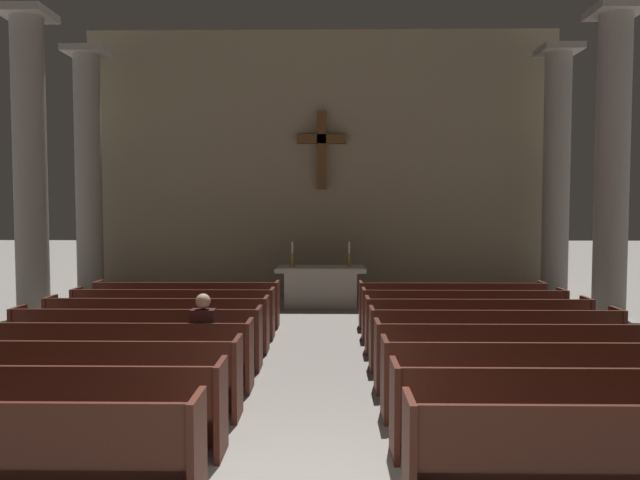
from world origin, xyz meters
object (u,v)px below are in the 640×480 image
(pew_left_row_6, at_px, (158,324))
(candlestick_right, at_px, (349,259))
(pew_right_row_8, at_px, (451,305))
(pew_left_row_8, at_px, (187,304))
(pew_left_row_4, at_px, (112,355))
(pew_right_row_7, at_px, (463,314))
(pew_left_row_2, at_px, (35,408))
(lone_worshipper, at_px, (205,339))
(column_right_third, at_px, (612,174))
(candlestick_left, at_px, (292,259))
(pew_right_row_3, at_px, (545,380))
(column_left_fourth, at_px, (89,181))
(pew_right_row_4, at_px, (516,357))
(pew_right_row_6, at_px, (477,325))
(pew_right_row_5, at_px, (494,339))
(column_left_third, at_px, (30,174))
(column_right_fourth, at_px, (556,180))
(pew_left_row_3, at_px, (80,377))
(pew_left_row_5, at_px, (138,338))
(altar, at_px, (321,286))
(pew_right_row_2, at_px, (584,411))
(pew_left_row_7, at_px, (174,313))

(pew_left_row_6, relative_size, candlestick_right, 6.16)
(pew_right_row_8, bearing_deg, pew_left_row_8, 180.00)
(pew_left_row_4, bearing_deg, pew_right_row_7, 30.51)
(pew_left_row_2, bearing_deg, lone_worshipper, 60.19)
(pew_left_row_6, xyz_separation_m, pew_right_row_8, (5.41, 2.13, 0.00))
(column_right_third, bearing_deg, candlestick_left, 159.11)
(pew_right_row_3, bearing_deg, pew_right_row_7, 90.00)
(pew_left_row_4, height_order, column_left_fourth, column_left_fourth)
(pew_left_row_4, distance_m, column_right_third, 9.96)
(pew_right_row_4, relative_size, candlestick_right, 6.16)
(pew_right_row_6, bearing_deg, pew_right_row_5, -90.00)
(column_left_third, xyz_separation_m, lone_worshipper, (4.43, -4.23, -2.45))
(pew_right_row_5, bearing_deg, column_right_fourth, 62.65)
(pew_right_row_6, xyz_separation_m, column_right_fourth, (3.19, 5.11, 2.66))
(pew_left_row_3, bearing_deg, pew_left_row_2, -90.00)
(pew_left_row_5, height_order, pew_right_row_7, same)
(pew_left_row_6, relative_size, column_right_third, 0.58)
(pew_left_row_4, bearing_deg, pew_left_row_2, -90.00)
(column_right_fourth, distance_m, lone_worshipper, 10.58)
(column_left_fourth, height_order, lone_worshipper, column_left_fourth)
(pew_right_row_3, relative_size, column_left_third, 0.58)
(pew_left_row_5, relative_size, pew_right_row_3, 1.00)
(pew_right_row_3, height_order, pew_right_row_5, same)
(column_right_fourth, bearing_deg, pew_left_row_6, -149.31)
(pew_right_row_5, distance_m, candlestick_left, 6.70)
(pew_right_row_6, height_order, lone_worshipper, lone_worshipper)
(column_left_fourth, bearing_deg, pew_right_row_5, -35.64)
(pew_right_row_3, bearing_deg, pew_left_row_8, 135.51)
(lone_worshipper, bearing_deg, pew_left_row_8, 106.40)
(pew_right_row_6, relative_size, pew_right_row_8, 1.00)
(pew_right_row_4, relative_size, column_left_third, 0.58)
(altar, height_order, candlestick_left, candlestick_left)
(pew_right_row_4, bearing_deg, pew_left_row_8, 141.84)
(pew_right_row_6, xyz_separation_m, column_left_fourth, (-8.60, 5.11, 2.66))
(pew_right_row_5, height_order, pew_right_row_7, same)
(pew_left_row_6, distance_m, pew_right_row_4, 5.81)
(pew_right_row_7, distance_m, column_right_third, 4.29)
(pew_left_row_3, xyz_separation_m, column_right_fourth, (8.60, 8.30, 2.66))
(pew_left_row_5, bearing_deg, pew_right_row_6, 11.11)
(column_right_third, xyz_separation_m, candlestick_left, (-6.60, 2.52, -1.94))
(pew_left_row_5, height_order, column_left_fourth, column_left_fourth)
(pew_left_row_6, distance_m, pew_right_row_5, 5.52)
(pew_right_row_2, bearing_deg, pew_left_row_5, 149.49)
(pew_right_row_2, xyz_separation_m, pew_right_row_5, (0.00, 3.19, 0.00))
(pew_right_row_6, bearing_deg, pew_left_row_5, -168.89)
(candlestick_left, bearing_deg, lone_worshipper, -96.48)
(pew_right_row_2, relative_size, pew_right_row_8, 1.00)
(pew_left_row_7, bearing_deg, column_right_fourth, 25.17)
(pew_right_row_8, xyz_separation_m, candlestick_right, (-2.01, 2.53, 0.72))
(pew_right_row_3, xyz_separation_m, pew_right_row_8, (0.00, 5.32, 0.00))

